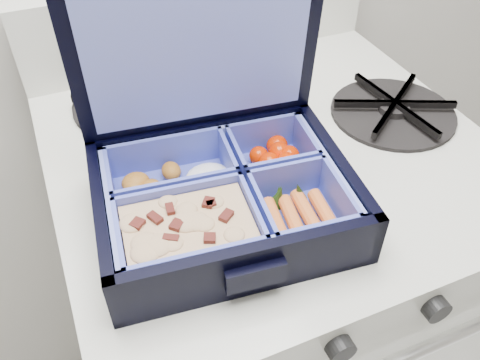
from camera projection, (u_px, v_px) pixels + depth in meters
name	position (u px, v px, depth m)	size (l,w,h in m)	color
stove	(258.00, 316.00, 0.92)	(0.54, 0.54, 0.81)	silver
bento_box	(224.00, 198.00, 0.52)	(0.26, 0.20, 0.06)	black
burner_grate	(394.00, 107.00, 0.68)	(0.17, 0.17, 0.02)	black
burner_grate_rear	(140.00, 97.00, 0.70)	(0.19, 0.19, 0.02)	black
fork	(263.00, 127.00, 0.66)	(0.02, 0.18, 0.01)	silver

